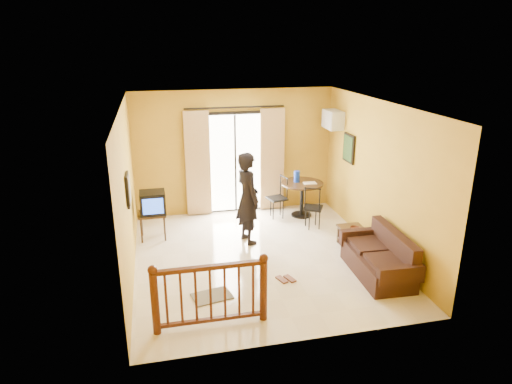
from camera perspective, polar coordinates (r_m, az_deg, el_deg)
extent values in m
plane|color=beige|center=(8.51, 0.50, -8.17)|extent=(5.00, 5.00, 0.00)
plane|color=white|center=(7.66, 0.56, 10.85)|extent=(5.00, 5.00, 0.00)
plane|color=#B78C23|center=(10.33, -2.68, 5.00)|extent=(4.50, 0.00, 4.50)
plane|color=#B78C23|center=(5.74, 6.33, -6.67)|extent=(4.50, 0.00, 4.50)
plane|color=#B78C23|center=(7.79, -15.79, -0.32)|extent=(0.00, 5.00, 5.00)
plane|color=#B78C23|center=(8.75, 15.03, 1.82)|extent=(0.00, 5.00, 5.00)
cube|color=black|center=(10.38, -2.64, 3.64)|extent=(1.34, 0.03, 2.34)
cube|color=white|center=(10.35, -2.61, 3.59)|extent=(1.20, 0.04, 2.20)
cube|color=black|center=(10.33, -2.59, 3.56)|extent=(0.04, 0.02, 2.20)
cube|color=beige|center=(10.18, -7.28, 3.49)|extent=(0.55, 0.08, 2.35)
cube|color=beige|center=(10.46, 2.03, 4.06)|extent=(0.55, 0.08, 2.35)
cylinder|color=black|center=(10.04, -2.66, 10.53)|extent=(2.20, 0.04, 0.04)
cube|color=black|center=(9.31, -12.86, -2.69)|extent=(0.54, 0.45, 0.04)
cylinder|color=black|center=(9.25, -14.13, -4.70)|extent=(0.04, 0.04, 0.52)
cylinder|color=black|center=(9.24, -11.33, -4.50)|extent=(0.04, 0.04, 0.52)
cylinder|color=black|center=(9.58, -14.11, -3.86)|extent=(0.04, 0.04, 0.52)
cylinder|color=black|center=(9.57, -11.41, -3.67)|extent=(0.04, 0.04, 0.52)
cube|color=black|center=(9.23, -12.78, -1.29)|extent=(0.49, 0.45, 0.44)
cube|color=blue|center=(9.02, -12.75, -1.77)|extent=(0.39, 0.02, 0.31)
cube|color=black|center=(7.56, -15.72, 0.29)|extent=(0.04, 0.42, 0.52)
cube|color=#524E46|center=(7.55, -15.53, 0.30)|extent=(0.01, 0.34, 0.44)
cylinder|color=black|center=(10.22, 5.81, 1.07)|extent=(0.94, 0.94, 0.04)
cylinder|color=black|center=(10.34, 5.74, -0.95)|extent=(0.08, 0.08, 0.77)
cylinder|color=black|center=(10.47, 5.67, -2.84)|extent=(0.46, 0.46, 0.03)
cylinder|color=#1435BF|center=(10.21, 5.13, 1.94)|extent=(0.14, 0.14, 0.26)
cube|color=#F4E1D0|center=(10.16, 6.73, 1.12)|extent=(0.29, 0.19, 0.02)
cube|color=silver|center=(10.24, 9.61, 8.92)|extent=(0.30, 0.60, 0.40)
cube|color=gray|center=(10.18, 8.82, 8.91)|extent=(0.02, 0.56, 0.36)
cube|color=black|center=(9.80, 11.53, 5.38)|extent=(0.04, 0.50, 0.60)
cube|color=black|center=(9.79, 11.40, 5.38)|extent=(0.01, 0.42, 0.52)
cube|color=black|center=(8.86, 12.39, -4.94)|extent=(0.47, 0.85, 0.04)
cube|color=black|center=(8.96, 12.29, -6.37)|extent=(0.43, 0.81, 0.03)
cube|color=black|center=(8.55, 12.21, -7.15)|extent=(0.05, 0.05, 0.36)
cube|color=black|center=(8.71, 14.48, -6.84)|extent=(0.05, 0.05, 0.36)
cube|color=black|center=(9.17, 10.27, -5.18)|extent=(0.05, 0.05, 0.36)
cube|color=black|center=(9.32, 12.41, -4.93)|extent=(0.05, 0.05, 0.36)
imported|color=#572D1D|center=(8.89, 12.26, -4.50)|extent=(0.21, 0.21, 0.06)
cube|color=black|center=(8.12, 14.92, -8.77)|extent=(0.81, 1.52, 0.37)
cube|color=black|center=(8.11, 16.89, -6.44)|extent=(0.23, 1.50, 0.51)
cube|color=black|center=(7.47, 17.62, -9.81)|extent=(0.75, 0.18, 0.28)
cube|color=black|center=(8.61, 12.83, -5.43)|extent=(0.75, 0.18, 0.28)
cube|color=black|center=(7.75, 15.85, -8.47)|extent=(0.54, 0.63, 0.09)
cube|color=black|center=(8.26, 13.72, -6.50)|extent=(0.54, 0.63, 0.09)
imported|color=black|center=(8.81, -1.05, -0.76)|extent=(0.59, 0.75, 1.82)
cylinder|color=#471E0F|center=(6.45, -12.50, -13.49)|extent=(0.11, 0.11, 0.92)
cylinder|color=#471E0F|center=(6.59, 0.94, -12.25)|extent=(0.11, 0.11, 0.92)
sphere|color=#471E0F|center=(6.20, -12.84, -9.49)|extent=(0.13, 0.13, 0.13)
sphere|color=#471E0F|center=(6.34, 0.96, -8.29)|extent=(0.13, 0.13, 0.13)
cube|color=#471E0F|center=(6.25, -5.83, -9.36)|extent=(1.55, 0.08, 0.06)
cube|color=#471E0F|center=(6.67, -5.59, -15.58)|extent=(1.55, 0.06, 0.05)
cube|color=#5F5A4C|center=(7.36, -5.52, -12.82)|extent=(0.67, 0.52, 0.02)
cube|color=#572D1D|center=(7.77, 3.24, -10.87)|extent=(0.17, 0.27, 0.03)
cube|color=#572D1D|center=(7.81, 4.25, -10.74)|extent=(0.17, 0.27, 0.03)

